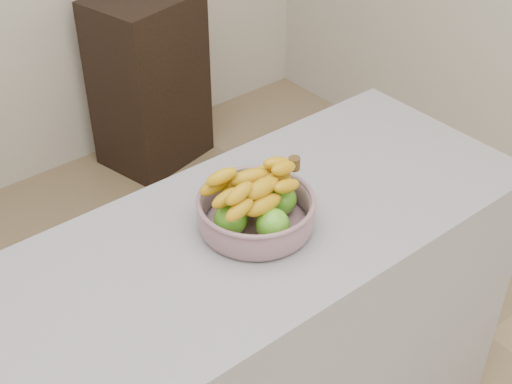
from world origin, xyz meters
TOP-DOWN VIEW (x-y plane):
  - cabinet at (0.95, 1.78)m, footprint 0.53×0.46m
  - fruit_bowl at (0.28, 0.17)m, footprint 0.28×0.28m

SIDE VIEW (x-z plane):
  - cabinet at x=0.95m, z-range 0.00..0.82m
  - fruit_bowl at x=0.28m, z-range 0.87..1.03m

